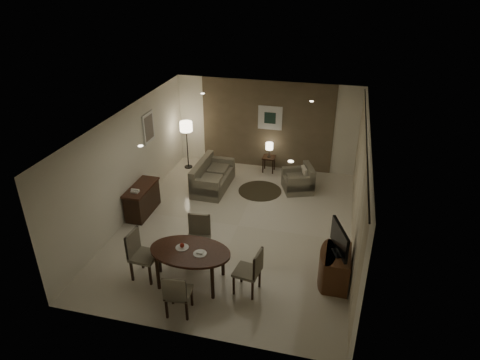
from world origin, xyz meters
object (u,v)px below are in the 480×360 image
(console_desk, at_px, (142,200))
(chair_far, at_px, (197,241))
(chair_near, at_px, (179,292))
(chair_right, at_px, (247,271))
(floor_lamp, at_px, (187,145))
(dining_table, at_px, (191,266))
(tv_cabinet, at_px, (337,268))
(side_table, at_px, (269,164))
(sofa, at_px, (213,175))
(armchair, at_px, (298,179))
(chair_left, at_px, (145,256))

(console_desk, relative_size, chair_far, 1.18)
(chair_near, xyz_separation_m, chair_right, (1.06, 0.85, 0.02))
(chair_near, distance_m, floor_lamp, 6.18)
(chair_far, bearing_deg, dining_table, -88.49)
(tv_cabinet, relative_size, side_table, 1.88)
(sofa, bearing_deg, dining_table, -168.13)
(chair_near, xyz_separation_m, sofa, (-0.84, 4.75, -0.07))
(chair_far, relative_size, chair_right, 1.06)
(tv_cabinet, relative_size, chair_near, 0.98)
(dining_table, bearing_deg, console_desk, 133.77)
(side_table, bearing_deg, sofa, -132.97)
(chair_near, bearing_deg, armchair, -112.28)
(tv_cabinet, relative_size, floor_lamp, 0.61)
(floor_lamp, bearing_deg, dining_table, -69.05)
(console_desk, relative_size, chair_right, 1.25)
(sofa, bearing_deg, chair_near, -169.21)
(dining_table, height_order, sofa, sofa)
(tv_cabinet, relative_size, armchair, 1.11)
(dining_table, relative_size, floor_lamp, 1.08)
(chair_left, distance_m, chair_right, 2.08)
(dining_table, height_order, chair_right, chair_right)
(dining_table, distance_m, armchair, 4.62)
(chair_left, distance_m, side_table, 5.62)
(armchair, bearing_deg, side_table, -155.25)
(console_desk, xyz_separation_m, chair_right, (3.22, -2.18, 0.11))
(chair_left, relative_size, side_table, 2.14)
(console_desk, bearing_deg, armchair, 30.61)
(chair_far, relative_size, armchair, 1.25)
(chair_left, distance_m, floor_lamp, 5.17)
(sofa, bearing_deg, chair_far, -167.47)
(side_table, height_order, floor_lamp, floor_lamp)
(dining_table, bearing_deg, sofa, 101.11)
(sofa, relative_size, side_table, 3.45)
(console_desk, height_order, dining_table, dining_table)
(chair_left, distance_m, armchair, 5.08)
(console_desk, relative_size, chair_near, 1.30)
(console_desk, bearing_deg, chair_far, -37.04)
(chair_left, bearing_deg, floor_lamp, 14.66)
(console_desk, xyz_separation_m, sofa, (1.32, 1.73, 0.01))
(tv_cabinet, distance_m, chair_right, 1.80)
(console_desk, distance_m, armchair, 4.25)
(chair_far, xyz_separation_m, chair_left, (-0.85, -0.75, 0.01))
(chair_left, relative_size, armchair, 1.27)
(chair_right, bearing_deg, side_table, -165.19)
(dining_table, relative_size, side_table, 3.36)
(dining_table, relative_size, chair_right, 1.67)
(tv_cabinet, relative_size, chair_far, 0.89)
(console_desk, xyz_separation_m, armchair, (3.66, 2.16, -0.01))
(sofa, xyz_separation_m, armchair, (2.33, 0.44, -0.03))
(dining_table, xyz_separation_m, floor_lamp, (-1.92, 5.01, 0.37))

